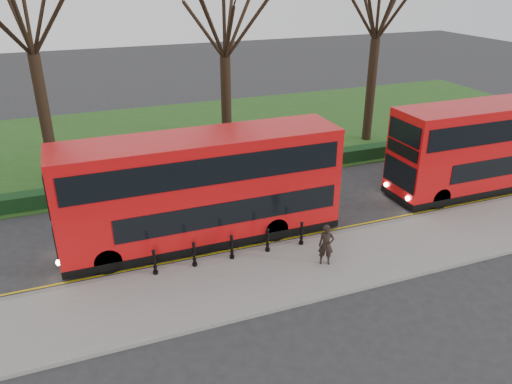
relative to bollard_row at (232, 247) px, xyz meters
name	(u,v)px	position (x,y,z in m)	size (l,w,h in m)	color
ground	(256,239)	(1.55, 1.35, -0.65)	(120.00, 120.00, 0.00)	#28282B
pavement	(284,273)	(1.55, -1.65, -0.57)	(60.00, 4.00, 0.15)	gray
kerb	(264,248)	(1.55, 0.35, -0.57)	(60.00, 0.25, 0.16)	slate
grass_verge	(178,138)	(1.55, 16.35, -0.62)	(60.00, 18.00, 0.06)	#254E1A
hedge	(211,175)	(1.55, 8.15, -0.25)	(60.00, 0.90, 0.80)	black
yellow_line_outer	(262,246)	(1.55, 0.65, -0.64)	(60.00, 0.10, 0.01)	yellow
yellow_line_inner	(260,244)	(1.55, 0.85, -0.64)	(60.00, 0.10, 0.01)	yellow
tree_left	(25,6)	(-6.45, 11.35, 8.46)	(8.02, 8.02, 12.53)	black
tree_mid	(224,20)	(3.55, 11.35, 7.48)	(7.16, 7.16, 11.18)	black
tree_right	(379,3)	(13.55, 11.35, 8.17)	(7.76, 7.76, 12.13)	black
bollard_row	(232,247)	(0.00, 0.00, 0.00)	(6.32, 0.15, 1.00)	black
bus_lead	(202,190)	(-0.56, 2.14, 1.71)	(11.78, 2.70, 4.69)	red
bus_rear	(494,146)	(15.16, 2.11, 1.68)	(11.61, 2.66, 4.62)	red
pedestrian	(326,245)	(3.31, -1.69, 0.33)	(0.61, 0.40, 1.67)	black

